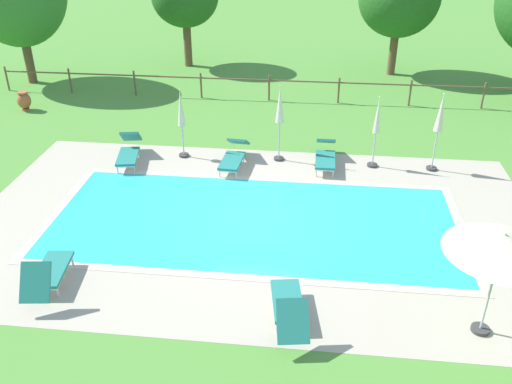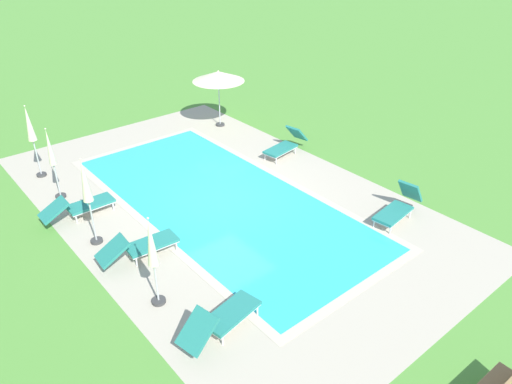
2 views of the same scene
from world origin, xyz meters
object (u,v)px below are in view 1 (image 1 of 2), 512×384
at_px(sun_lounger_north_end, 289,307).
at_px(patio_umbrella_closed_row_west, 440,119).
at_px(sun_lounger_north_near_steps, 129,151).
at_px(patio_umbrella_closed_row_centre, 181,114).
at_px(sun_lounger_south_near_corner, 325,155).
at_px(patio_umbrella_closed_row_mid_west, 377,124).
at_px(terracotta_urn_near_fence, 24,100).
at_px(sun_lounger_north_far, 234,155).
at_px(patio_umbrella_open_foreground, 502,244).
at_px(sun_lounger_north_mid, 48,273).
at_px(patio_umbrella_closed_row_mid_east, 280,111).

xyz_separation_m(sun_lounger_north_end, patio_umbrella_closed_row_west, (3.98, 7.37, 1.28)).
relative_size(sun_lounger_north_near_steps, patio_umbrella_closed_row_centre, 0.91).
height_order(sun_lounger_south_near_corner, patio_umbrella_closed_row_centre, patio_umbrella_closed_row_centre).
xyz_separation_m(sun_lounger_south_near_corner, patio_umbrella_closed_row_centre, (-4.56, 0.12, 1.11)).
bearing_deg(sun_lounger_south_near_corner, patio_umbrella_closed_row_west, 0.62).
bearing_deg(patio_umbrella_closed_row_mid_west, terracotta_urn_near_fence, 164.93).
relative_size(sun_lounger_north_far, terracotta_urn_near_fence, 2.77).
bearing_deg(sun_lounger_north_near_steps, sun_lounger_south_near_corner, 4.24).
bearing_deg(patio_umbrella_open_foreground, patio_umbrella_closed_row_centre, 136.28).
xyz_separation_m(sun_lounger_north_end, patio_umbrella_closed_row_mid_west, (2.18, 7.40, 1.03)).
distance_m(sun_lounger_north_mid, sun_lounger_south_near_corner, 9.04).
relative_size(sun_lounger_north_near_steps, sun_lounger_north_end, 1.04).
relative_size(patio_umbrella_closed_row_centre, patio_umbrella_closed_row_mid_east, 0.92).
bearing_deg(sun_lounger_north_mid, terracotta_urn_near_fence, 119.13).
height_order(sun_lounger_south_near_corner, terracotta_urn_near_fence, terracotta_urn_near_fence).
bearing_deg(terracotta_urn_near_fence, patio_umbrella_closed_row_centre, -26.05).
bearing_deg(sun_lounger_north_far, sun_lounger_north_mid, -115.39).
bearing_deg(sun_lounger_north_end, terracotta_urn_near_fence, 135.20).
height_order(sun_lounger_north_far, patio_umbrella_closed_row_mid_east, patio_umbrella_closed_row_mid_east).
bearing_deg(patio_umbrella_closed_row_mid_west, sun_lounger_north_end, -106.38).
relative_size(sun_lounger_south_near_corner, patio_umbrella_open_foreground, 0.90).
distance_m(sun_lounger_north_mid, patio_umbrella_closed_row_centre, 7.17).
distance_m(sun_lounger_south_near_corner, patio_umbrella_closed_row_mid_west, 1.82).
relative_size(sun_lounger_north_mid, patio_umbrella_closed_row_mid_west, 0.82).
bearing_deg(sun_lounger_north_near_steps, patio_umbrella_closed_row_west, 2.99).
bearing_deg(patio_umbrella_open_foreground, patio_umbrella_closed_row_west, 88.18).
relative_size(sun_lounger_south_near_corner, patio_umbrella_closed_row_west, 0.84).
bearing_deg(sun_lounger_south_near_corner, sun_lounger_north_mid, -130.73).
bearing_deg(sun_lounger_north_end, patio_umbrella_closed_row_mid_west, 73.62).
bearing_deg(sun_lounger_north_near_steps, patio_umbrella_closed_row_mid_east, 8.13).
distance_m(patio_umbrella_closed_row_centre, patio_umbrella_closed_row_mid_east, 3.09).
xyz_separation_m(sun_lounger_north_end, patio_umbrella_closed_row_mid_east, (-0.78, 7.55, 1.27)).
height_order(sun_lounger_north_far, patio_umbrella_closed_row_mid_west, patio_umbrella_closed_row_mid_west).
bearing_deg(sun_lounger_south_near_corner, terracotta_urn_near_fence, 162.84).
distance_m(sun_lounger_north_near_steps, sun_lounger_north_far, 3.35).
bearing_deg(terracotta_urn_near_fence, sun_lounger_north_mid, -60.87).
relative_size(sun_lounger_north_end, patio_umbrella_closed_row_mid_east, 0.80).
bearing_deg(patio_umbrella_closed_row_mid_east, sun_lounger_north_end, -84.13).
distance_m(sun_lounger_north_near_steps, patio_umbrella_closed_row_centre, 2.04).
bearing_deg(patio_umbrella_closed_row_mid_east, sun_lounger_south_near_corner, -8.24).
height_order(sun_lounger_north_near_steps, sun_lounger_north_far, sun_lounger_north_near_steps).
distance_m(sun_lounger_north_mid, terracotta_urn_near_fence, 11.99).
relative_size(sun_lounger_north_mid, sun_lounger_south_near_corner, 0.91).
relative_size(patio_umbrella_closed_row_west, patio_umbrella_closed_row_centre, 1.08).
xyz_separation_m(sun_lounger_south_near_corner, patio_umbrella_open_foreground, (3.05, -7.16, 1.70)).
distance_m(sun_lounger_north_end, patio_umbrella_closed_row_mid_west, 7.78).
xyz_separation_m(sun_lounger_north_near_steps, patio_umbrella_closed_row_mid_east, (4.71, 0.67, 1.29)).
relative_size(sun_lounger_north_far, patio_umbrella_closed_row_centre, 0.92).
height_order(sun_lounger_north_near_steps, patio_umbrella_closed_row_mid_west, patio_umbrella_closed_row_mid_west).
bearing_deg(patio_umbrella_open_foreground, sun_lounger_north_mid, 177.99).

